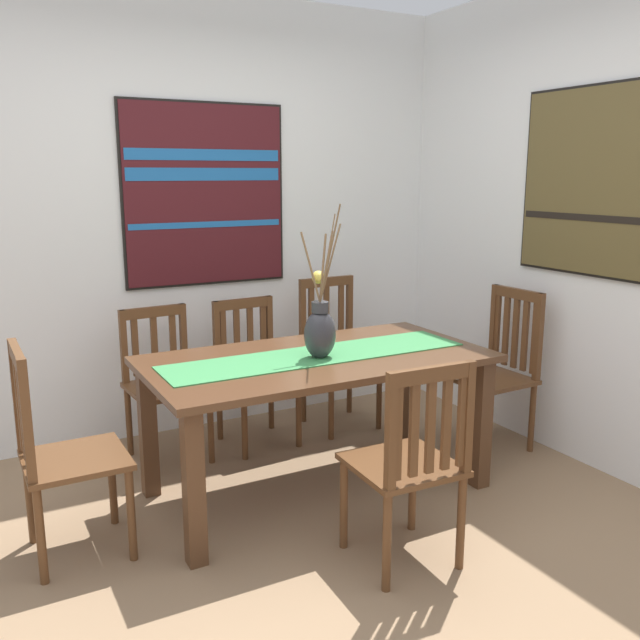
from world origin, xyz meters
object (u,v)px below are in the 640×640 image
(chair_3, at_px, (60,452))
(painting_on_back_wall, at_px, (205,195))
(chair_5, at_px, (411,460))
(dining_table, at_px, (317,376))
(chair_4, at_px, (254,369))
(painting_on_side_wall, at_px, (585,182))
(chair_2, at_px, (499,367))
(centerpiece_vase, at_px, (320,328))
(chair_1, at_px, (164,381))
(chair_0, at_px, (336,352))

(chair_3, bearing_deg, painting_on_back_wall, 48.12)
(chair_5, xyz_separation_m, painting_on_back_wall, (-0.15, 2.00, 1.02))
(dining_table, height_order, chair_5, chair_5)
(chair_4, xyz_separation_m, painting_on_side_wall, (1.51, -1.09, 1.12))
(chair_2, bearing_deg, centerpiece_vase, -177.02)
(chair_4, distance_m, chair_5, 1.59)
(centerpiece_vase, distance_m, painting_on_back_wall, 1.40)
(dining_table, xyz_separation_m, chair_1, (-0.57, 0.81, -0.17))
(painting_on_back_wall, bearing_deg, centerpiece_vase, -83.67)
(painting_on_back_wall, bearing_deg, chair_2, -40.36)
(chair_1, bearing_deg, painting_on_back_wall, 42.64)
(dining_table, distance_m, chair_4, 0.81)
(centerpiece_vase, xyz_separation_m, chair_0, (0.59, 0.86, -0.40))
(chair_5, height_order, painting_on_side_wall, painting_on_side_wall)
(chair_2, bearing_deg, chair_3, -178.90)
(dining_table, xyz_separation_m, painting_on_back_wall, (-0.15, 1.20, 0.88))
(chair_1, distance_m, chair_4, 0.55)
(chair_3, distance_m, chair_4, 1.48)
(chair_0, distance_m, chair_2, 1.04)
(chair_2, xyz_separation_m, chair_4, (-1.26, 0.77, -0.03))
(chair_2, distance_m, chair_3, 2.49)
(chair_0, xyz_separation_m, chair_4, (-0.60, -0.02, -0.02))
(painting_on_side_wall, bearing_deg, chair_1, 151.84)
(centerpiece_vase, relative_size, chair_3, 0.81)
(chair_1, relative_size, chair_2, 0.91)
(dining_table, distance_m, chair_0, 1.01)
(chair_4, height_order, chair_5, chair_5)
(chair_0, relative_size, painting_on_back_wall, 0.86)
(centerpiece_vase, bearing_deg, chair_5, -88.81)
(chair_5, bearing_deg, chair_0, 70.49)
(chair_4, bearing_deg, chair_2, -31.62)
(chair_3, xyz_separation_m, chair_4, (1.23, 0.82, -0.02))
(chair_2, xyz_separation_m, painting_on_side_wall, (0.26, -0.31, 1.09))
(chair_5, bearing_deg, chair_2, 33.56)
(dining_table, relative_size, chair_1, 1.98)
(centerpiece_vase, xyz_separation_m, chair_5, (0.02, -0.75, -0.40))
(chair_1, relative_size, chair_3, 0.92)
(chair_1, bearing_deg, painting_on_side_wall, -28.16)
(dining_table, height_order, painting_on_side_wall, painting_on_side_wall)
(dining_table, xyz_separation_m, chair_0, (0.58, 0.82, -0.14))
(chair_0, relative_size, painting_on_side_wall, 0.95)
(chair_1, xyz_separation_m, chair_4, (0.55, -0.02, 0.01))
(chair_3, height_order, painting_on_back_wall, painting_on_back_wall)
(chair_0, bearing_deg, chair_4, -177.63)
(chair_0, height_order, painting_on_side_wall, painting_on_side_wall)
(centerpiece_vase, height_order, chair_1, centerpiece_vase)
(centerpiece_vase, relative_size, chair_1, 0.88)
(dining_table, relative_size, painting_on_back_wall, 1.53)
(chair_2, height_order, chair_3, chair_2)
(chair_0, height_order, painting_on_back_wall, painting_on_back_wall)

